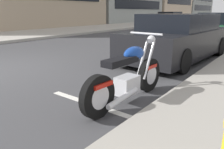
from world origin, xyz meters
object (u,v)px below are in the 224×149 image
object	(u,v)px
parked_motorcycle	(128,77)
parked_car_mid_block	(179,38)
car_opposite_curb	(169,19)
parked_car_far_down_curb	(223,28)

from	to	relation	value
parked_motorcycle	parked_car_mid_block	xyz separation A→B (m)	(3.77, 0.62, 0.24)
parked_car_mid_block	car_opposite_curb	xyz separation A→B (m)	(15.80, 7.13, -0.01)
car_opposite_curb	parked_motorcycle	bearing A→B (deg)	23.94
parked_motorcycle	parked_car_far_down_curb	distance (m)	8.99
parked_motorcycle	parked_car_mid_block	size ratio (longest dim) A/B	0.45
car_opposite_curb	parked_car_far_down_curb	bearing A→B (deg)	36.99
parked_car_far_down_curb	car_opposite_curb	xyz separation A→B (m)	(10.60, 7.33, -0.02)
parked_motorcycle	parked_car_far_down_curb	world-z (taller)	parked_car_far_down_curb
parked_motorcycle	parked_car_far_down_curb	bearing A→B (deg)	4.70
parked_car_mid_block	parked_car_far_down_curb	xyz separation A→B (m)	(5.21, -0.19, 0.00)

